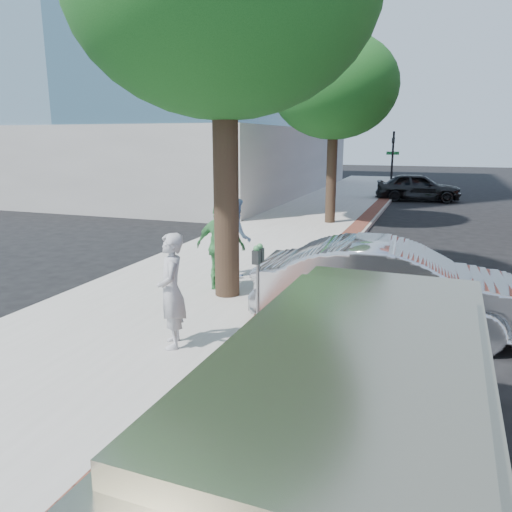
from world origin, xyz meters
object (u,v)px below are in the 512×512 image
at_px(sedan_silver, 393,287).
at_px(bg_car, 418,187).
at_px(van, 357,418).
at_px(person_gray, 171,291).
at_px(person_officer, 235,236).
at_px(parking_meter, 258,268).
at_px(person_green, 221,246).

xyz_separation_m(sedan_silver, bg_car, (-0.46, 20.41, -0.03)).
xyz_separation_m(bg_car, van, (0.58, -25.35, 0.28)).
bearing_deg(person_gray, person_officer, 160.64).
distance_m(parking_meter, bg_car, 21.45).
bearing_deg(parking_meter, person_green, 130.22).
xyz_separation_m(person_gray, person_officer, (-0.71, 4.38, 0.03)).
distance_m(person_officer, sedan_silver, 4.45).
relative_size(person_gray, van, 0.35).
height_order(person_gray, bg_car, person_gray).
height_order(parking_meter, person_green, person_green).
bearing_deg(van, bg_car, 92.64).
relative_size(parking_meter, van, 0.28).
height_order(parking_meter, sedan_silver, parking_meter).
bearing_deg(person_gray, bg_car, 144.49).
bearing_deg(bg_car, van, 176.56).
relative_size(person_gray, sedan_silver, 0.37).
height_order(person_gray, van, person_gray).
bearing_deg(person_officer, van, 177.72).
relative_size(person_gray, person_green, 0.95).
distance_m(person_green, sedan_silver, 3.84).
distance_m(person_gray, bg_car, 22.86).
bearing_deg(sedan_silver, person_officer, 58.19).
xyz_separation_m(parking_meter, person_green, (-1.51, 1.79, -0.09)).
height_order(parking_meter, bg_car, parking_meter).
distance_m(person_gray, person_officer, 4.44).
bearing_deg(bg_car, parking_meter, 170.52).
bearing_deg(person_gray, van, 22.74).
bearing_deg(person_green, person_officer, -81.55).
distance_m(person_officer, bg_car, 18.64).
height_order(person_officer, van, person_officer).
xyz_separation_m(person_green, sedan_silver, (3.74, -0.82, -0.31)).
distance_m(person_green, bg_car, 19.86).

